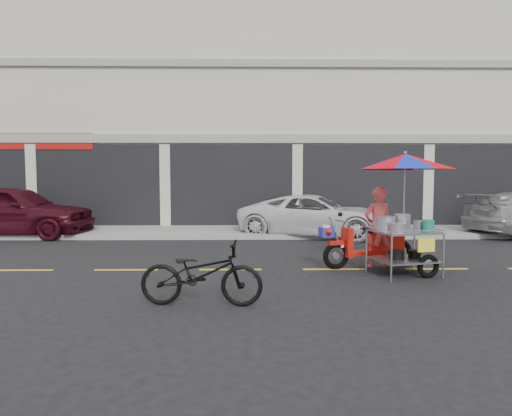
{
  "coord_description": "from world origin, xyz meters",
  "views": [
    {
      "loc": [
        -1.63,
        -8.13,
        1.76
      ],
      "look_at": [
        -1.5,
        0.6,
        1.15
      ],
      "focal_mm": 30.0,
      "sensor_mm": 36.0,
      "label": 1
    }
  ],
  "objects_px": {
    "near_bicycle": "(201,274)",
    "food_vendor_rig": "(394,197)",
    "maroon_sedan": "(12,211)",
    "white_pickup": "(315,216)"
  },
  "relations": [
    {
      "from": "white_pickup",
      "to": "food_vendor_rig",
      "type": "height_order",
      "value": "food_vendor_rig"
    },
    {
      "from": "white_pickup",
      "to": "food_vendor_rig",
      "type": "bearing_deg",
      "value": -153.89
    },
    {
      "from": "food_vendor_rig",
      "to": "maroon_sedan",
      "type": "bearing_deg",
      "value": 139.69
    },
    {
      "from": "near_bicycle",
      "to": "food_vendor_rig",
      "type": "height_order",
      "value": "food_vendor_rig"
    },
    {
      "from": "white_pickup",
      "to": "near_bicycle",
      "type": "bearing_deg",
      "value": 176.99
    },
    {
      "from": "maroon_sedan",
      "to": "near_bicycle",
      "type": "distance_m",
      "value": 9.52
    },
    {
      "from": "maroon_sedan",
      "to": "white_pickup",
      "type": "relative_size",
      "value": 1.03
    },
    {
      "from": "maroon_sedan",
      "to": "near_bicycle",
      "type": "xyz_separation_m",
      "value": [
        6.44,
        -7.0,
        -0.34
      ]
    },
    {
      "from": "maroon_sedan",
      "to": "near_bicycle",
      "type": "height_order",
      "value": "maroon_sedan"
    },
    {
      "from": "maroon_sedan",
      "to": "white_pickup",
      "type": "distance_m",
      "value": 9.08
    }
  ]
}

